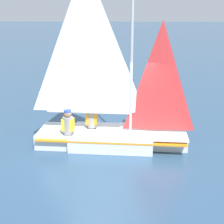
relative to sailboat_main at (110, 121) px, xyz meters
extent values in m
plane|color=#2D4C6B|center=(0.00, 0.06, -0.75)|extent=(260.00, 260.00, 0.00)
cube|color=silver|center=(0.00, 0.06, -0.54)|extent=(1.61, 2.47, 0.43)
cube|color=silver|center=(0.08, 1.76, -0.54)|extent=(0.87, 1.04, 0.43)
cube|color=silver|center=(-0.08, -1.64, -0.54)|extent=(1.32, 1.06, 0.43)
cube|color=orange|center=(0.00, 0.06, -0.40)|extent=(1.71, 4.35, 0.05)
cube|color=silver|center=(0.06, 1.26, -0.30)|extent=(1.47, 2.03, 0.04)
cylinder|color=#B7B7BC|center=(0.03, 0.61, 2.07)|extent=(0.08, 0.08, 4.78)
cylinder|color=#B7B7BC|center=(-0.03, -0.64, 0.25)|extent=(0.18, 2.50, 0.07)
pyramid|color=white|center=(-0.03, -0.64, 2.31)|extent=(0.16, 2.37, 4.06)
pyramid|color=red|center=(0.07, 1.42, 1.34)|extent=(0.12, 1.48, 3.12)
cube|color=black|center=(-0.10, -2.20, -0.60)|extent=(0.03, 0.08, 0.30)
cube|color=black|center=(-0.28, -0.57, -0.52)|extent=(0.25, 0.29, 0.45)
cylinder|color=gray|center=(-0.28, -0.57, -0.05)|extent=(0.31, 0.31, 0.50)
cube|color=orange|center=(-0.28, -0.57, -0.02)|extent=(0.28, 0.35, 0.35)
sphere|color=brown|center=(-0.28, -0.57, 0.30)|extent=(0.22, 0.22, 0.22)
cube|color=black|center=(0.29, -1.20, -0.52)|extent=(0.25, 0.29, 0.45)
cylinder|color=gray|center=(0.29, -1.20, -0.05)|extent=(0.31, 0.31, 0.50)
cube|color=yellow|center=(0.29, -1.20, -0.02)|extent=(0.28, 0.35, 0.35)
sphere|color=#A87A56|center=(0.29, -1.20, 0.30)|extent=(0.22, 0.22, 0.22)
cylinder|color=blue|center=(0.29, -1.20, 0.38)|extent=(0.22, 0.22, 0.06)
camera|label=1|loc=(8.71, 0.46, 3.08)|focal=50.00mm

